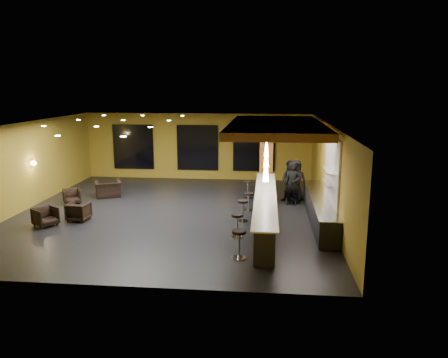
# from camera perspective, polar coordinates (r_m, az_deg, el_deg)

# --- Properties ---
(floor) EXTENTS (12.00, 13.00, 0.10)m
(floor) POSITION_cam_1_polar(r_m,az_deg,el_deg) (17.44, -6.74, -4.55)
(floor) COLOR black
(floor) RESTS_ON ground
(ceiling) EXTENTS (12.00, 13.00, 0.10)m
(ceiling) POSITION_cam_1_polar(r_m,az_deg,el_deg) (16.77, -7.04, 7.32)
(ceiling) COLOR black
(wall_back) EXTENTS (12.00, 0.10, 3.50)m
(wall_back) POSITION_cam_1_polar(r_m,az_deg,el_deg) (23.37, -3.44, 4.27)
(wall_back) COLOR #A28524
(wall_back) RESTS_ON floor
(wall_front) EXTENTS (12.00, 0.10, 3.50)m
(wall_front) POSITION_cam_1_polar(r_m,az_deg,el_deg) (10.89, -14.31, -5.19)
(wall_front) COLOR #A28524
(wall_front) RESTS_ON floor
(wall_left) EXTENTS (0.10, 13.00, 3.50)m
(wall_left) POSITION_cam_1_polar(r_m,az_deg,el_deg) (19.24, -24.77, 1.49)
(wall_left) COLOR #A28524
(wall_left) RESTS_ON floor
(wall_right) EXTENTS (0.10, 13.00, 3.50)m
(wall_right) POSITION_cam_1_polar(r_m,az_deg,el_deg) (16.79, 13.72, 0.86)
(wall_right) COLOR #A28524
(wall_right) RESTS_ON floor
(wood_soffit) EXTENTS (3.60, 8.00, 0.28)m
(wood_soffit) POSITION_cam_1_polar(r_m,az_deg,el_deg) (17.39, 6.79, 6.86)
(wood_soffit) COLOR #B97136
(wood_soffit) RESTS_ON ceiling
(window_left) EXTENTS (2.20, 0.06, 2.40)m
(window_left) POSITION_cam_1_polar(r_m,az_deg,el_deg) (24.07, -11.76, 4.14)
(window_left) COLOR black
(window_left) RESTS_ON wall_back
(window_center) EXTENTS (2.20, 0.06, 2.40)m
(window_center) POSITION_cam_1_polar(r_m,az_deg,el_deg) (23.27, -3.48, 4.11)
(window_center) COLOR black
(window_center) RESTS_ON wall_back
(window_right) EXTENTS (2.20, 0.06, 2.40)m
(window_right) POSITION_cam_1_polar(r_m,az_deg,el_deg) (22.99, 3.95, 4.01)
(window_right) COLOR black
(window_right) RESTS_ON wall_back
(tile_backsplash) EXTENTS (0.06, 3.20, 2.40)m
(tile_backsplash) POSITION_cam_1_polar(r_m,az_deg,el_deg) (15.76, 13.93, 1.06)
(tile_backsplash) COLOR white
(tile_backsplash) RESTS_ON wall_right
(bar_counter) EXTENTS (0.60, 8.00, 1.00)m
(bar_counter) POSITION_cam_1_polar(r_m,az_deg,el_deg) (15.94, 5.40, -4.06)
(bar_counter) COLOR black
(bar_counter) RESTS_ON floor
(bar_top) EXTENTS (0.78, 8.10, 0.05)m
(bar_top) POSITION_cam_1_polar(r_m,az_deg,el_deg) (15.80, 5.43, -2.23)
(bar_top) COLOR white
(bar_top) RESTS_ON bar_counter
(prep_counter) EXTENTS (0.70, 6.00, 0.86)m
(prep_counter) POSITION_cam_1_polar(r_m,az_deg,el_deg) (16.56, 12.36, -3.93)
(prep_counter) COLOR black
(prep_counter) RESTS_ON floor
(prep_top) EXTENTS (0.72, 6.00, 0.03)m
(prep_top) POSITION_cam_1_polar(r_m,az_deg,el_deg) (16.44, 12.43, -2.40)
(prep_top) COLOR silver
(prep_top) RESTS_ON prep_counter
(wall_shelf_lower) EXTENTS (0.30, 1.50, 0.03)m
(wall_shelf_lower) POSITION_cam_1_polar(r_m,az_deg,el_deg) (15.62, 13.46, -0.51)
(wall_shelf_lower) COLOR silver
(wall_shelf_lower) RESTS_ON wall_right
(wall_shelf_upper) EXTENTS (0.30, 1.50, 0.03)m
(wall_shelf_upper) POSITION_cam_1_polar(r_m,az_deg,el_deg) (15.53, 13.54, 1.11)
(wall_shelf_upper) COLOR silver
(wall_shelf_upper) RESTS_ON wall_right
(column) EXTENTS (0.60, 0.60, 3.50)m
(column) POSITION_cam_1_polar(r_m,az_deg,el_deg) (20.16, 5.55, 2.99)
(column) COLOR #935221
(column) RESTS_ON floor
(wall_sconce) EXTENTS (0.22, 0.22, 0.22)m
(wall_sconce) POSITION_cam_1_polar(r_m,az_deg,el_deg) (19.58, -23.63, 1.90)
(wall_sconce) COLOR #FFE5B2
(wall_sconce) RESTS_ON wall_left
(pendant_0) EXTENTS (0.20, 0.20, 0.70)m
(pendant_0) POSITION_cam_1_polar(r_m,az_deg,el_deg) (13.56, 5.50, 1.12)
(pendant_0) COLOR white
(pendant_0) RESTS_ON wood_soffit
(pendant_1) EXTENTS (0.20, 0.20, 0.70)m
(pendant_1) POSITION_cam_1_polar(r_m,az_deg,el_deg) (16.02, 5.54, 2.81)
(pendant_1) COLOR white
(pendant_1) RESTS_ON wood_soffit
(pendant_2) EXTENTS (0.20, 0.20, 0.70)m
(pendant_2) POSITION_cam_1_polar(r_m,az_deg,el_deg) (18.49, 5.57, 4.05)
(pendant_2) COLOR white
(pendant_2) RESTS_ON wood_soffit
(staff_a) EXTENTS (0.69, 0.47, 1.82)m
(staff_a) POSITION_cam_1_polar(r_m,az_deg,el_deg) (18.45, 8.92, -0.61)
(staff_a) COLOR black
(staff_a) RESTS_ON floor
(staff_b) EXTENTS (1.04, 0.92, 1.80)m
(staff_b) POSITION_cam_1_polar(r_m,az_deg,el_deg) (18.89, 8.71, -0.34)
(staff_b) COLOR black
(staff_b) RESTS_ON floor
(staff_c) EXTENTS (0.96, 0.67, 1.87)m
(staff_c) POSITION_cam_1_polar(r_m,az_deg,el_deg) (18.75, 9.34, -0.34)
(staff_c) COLOR black
(staff_c) RESTS_ON floor
(armchair_a) EXTENTS (1.01, 1.01, 0.67)m
(armchair_a) POSITION_cam_1_polar(r_m,az_deg,el_deg) (16.90, -22.29, -4.57)
(armchair_a) COLOR black
(armchair_a) RESTS_ON floor
(armchair_b) EXTENTS (0.78, 0.80, 0.68)m
(armchair_b) POSITION_cam_1_polar(r_m,az_deg,el_deg) (17.13, -18.45, -4.04)
(armchair_b) COLOR black
(armchair_b) RESTS_ON floor
(armchair_c) EXTENTS (0.94, 0.94, 0.63)m
(armchair_c) POSITION_cam_1_polar(r_m,az_deg,el_deg) (19.67, -19.26, -2.14)
(armchair_c) COLOR black
(armchair_c) RESTS_ON floor
(armchair_d) EXTENTS (1.42, 1.35, 0.72)m
(armchair_d) POSITION_cam_1_polar(r_m,az_deg,el_deg) (20.37, -14.91, -1.26)
(armchair_d) COLOR black
(armchair_d) RESTS_ON floor
(bar_stool_0) EXTENTS (0.43, 0.43, 0.85)m
(bar_stool_0) POSITION_cam_1_polar(r_m,az_deg,el_deg) (12.70, 1.98, -8.04)
(bar_stool_0) COLOR silver
(bar_stool_0) RESTS_ON floor
(bar_stool_1) EXTENTS (0.40, 0.40, 0.80)m
(bar_stool_1) POSITION_cam_1_polar(r_m,az_deg,el_deg) (14.42, 1.74, -5.71)
(bar_stool_1) COLOR silver
(bar_stool_1) RESTS_ON floor
(bar_stool_2) EXTENTS (0.41, 0.41, 0.81)m
(bar_stool_2) POSITION_cam_1_polar(r_m,az_deg,el_deg) (16.09, 2.46, -3.80)
(bar_stool_2) COLOR silver
(bar_stool_2) RESTS_ON floor
(bar_stool_3) EXTENTS (0.37, 0.37, 0.73)m
(bar_stool_3) POSITION_cam_1_polar(r_m,az_deg,el_deg) (17.50, 3.27, -2.67)
(bar_stool_3) COLOR silver
(bar_stool_3) RESTS_ON floor
(bar_stool_4) EXTENTS (0.41, 0.41, 0.81)m
(bar_stool_4) POSITION_cam_1_polar(r_m,az_deg,el_deg) (19.32, 3.15, -1.09)
(bar_stool_4) COLOR silver
(bar_stool_4) RESTS_ON floor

